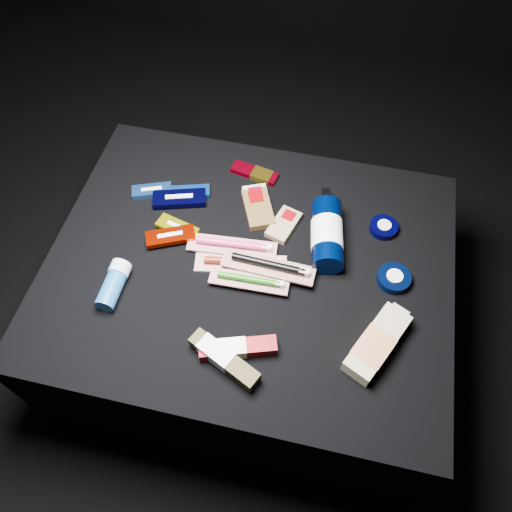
% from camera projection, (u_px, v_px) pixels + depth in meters
% --- Properties ---
extents(ground, '(3.00, 3.00, 0.00)m').
position_uv_depth(ground, '(251.00, 331.00, 1.55)').
color(ground, black).
rests_on(ground, ground).
extents(cloth_table, '(0.98, 0.78, 0.40)m').
position_uv_depth(cloth_table, '(250.00, 301.00, 1.38)').
color(cloth_table, black).
rests_on(cloth_table, ground).
extents(luna_bar_0, '(0.11, 0.07, 0.01)m').
position_uv_depth(luna_bar_0, '(152.00, 190.00, 1.33)').
color(luna_bar_0, '#1E4A99').
rests_on(luna_bar_0, cloth_table).
extents(luna_bar_1, '(0.11, 0.07, 0.01)m').
position_uv_depth(luna_bar_1, '(190.00, 192.00, 1.33)').
color(luna_bar_1, '#0A48B4').
rests_on(luna_bar_1, cloth_table).
extents(luna_bar_2, '(0.15, 0.09, 0.02)m').
position_uv_depth(luna_bar_2, '(179.00, 198.00, 1.31)').
color(luna_bar_2, black).
rests_on(luna_bar_2, cloth_table).
extents(luna_bar_3, '(0.11, 0.07, 0.01)m').
position_uv_depth(luna_bar_3, '(177.00, 228.00, 1.25)').
color(luna_bar_3, '#CEBA04').
rests_on(luna_bar_3, cloth_table).
extents(luna_bar_4, '(0.13, 0.09, 0.02)m').
position_uv_depth(luna_bar_4, '(170.00, 236.00, 1.24)').
color(luna_bar_4, '#7F1000').
rests_on(luna_bar_4, cloth_table).
extents(clif_bar_0, '(0.11, 0.14, 0.02)m').
position_uv_depth(clif_bar_0, '(258.00, 207.00, 1.29)').
color(clif_bar_0, brown).
rests_on(clif_bar_0, cloth_table).
extents(clif_bar_1, '(0.10, 0.13, 0.02)m').
position_uv_depth(clif_bar_1, '(257.00, 202.00, 1.30)').
color(clif_bar_1, beige).
rests_on(clif_bar_1, cloth_table).
extents(clif_bar_2, '(0.08, 0.11, 0.02)m').
position_uv_depth(clif_bar_2, '(285.00, 224.00, 1.27)').
color(clif_bar_2, '#928154').
rests_on(clif_bar_2, cloth_table).
extents(power_bar, '(0.13, 0.07, 0.02)m').
position_uv_depth(power_bar, '(257.00, 174.00, 1.36)').
color(power_bar, maroon).
rests_on(power_bar, cloth_table).
extents(lotion_bottle, '(0.10, 0.24, 0.08)m').
position_uv_depth(lotion_bottle, '(327.00, 234.00, 1.21)').
color(lotion_bottle, black).
rests_on(lotion_bottle, cloth_table).
extents(cream_tin_upper, '(0.07, 0.07, 0.02)m').
position_uv_depth(cream_tin_upper, '(384.00, 227.00, 1.26)').
color(cream_tin_upper, black).
rests_on(cream_tin_upper, cloth_table).
extents(cream_tin_lower, '(0.08, 0.08, 0.02)m').
position_uv_depth(cream_tin_lower, '(394.00, 278.00, 1.18)').
color(cream_tin_lower, black).
rests_on(cream_tin_lower, cloth_table).
extents(bodywash_bottle, '(0.14, 0.20, 0.04)m').
position_uv_depth(bodywash_bottle, '(376.00, 344.00, 1.08)').
color(bodywash_bottle, tan).
rests_on(bodywash_bottle, cloth_table).
extents(deodorant_stick, '(0.05, 0.12, 0.05)m').
position_uv_depth(deodorant_stick, '(114.00, 284.00, 1.15)').
color(deodorant_stick, '#19518F').
rests_on(deodorant_stick, cloth_table).
extents(toothbrush_pack_0, '(0.23, 0.09, 0.02)m').
position_uv_depth(toothbrush_pack_0, '(242.00, 263.00, 1.20)').
color(toothbrush_pack_0, silver).
rests_on(toothbrush_pack_0, cloth_table).
extents(toothbrush_pack_1, '(0.22, 0.07, 0.02)m').
position_uv_depth(toothbrush_pack_1, '(233.00, 245.00, 1.22)').
color(toothbrush_pack_1, silver).
rests_on(toothbrush_pack_1, cloth_table).
extents(toothbrush_pack_2, '(0.19, 0.05, 0.02)m').
position_uv_depth(toothbrush_pack_2, '(250.00, 280.00, 1.16)').
color(toothbrush_pack_2, beige).
rests_on(toothbrush_pack_2, cloth_table).
extents(toothbrush_pack_3, '(0.22, 0.06, 0.02)m').
position_uv_depth(toothbrush_pack_3, '(270.00, 266.00, 1.17)').
color(toothbrush_pack_3, '#AAA29E').
rests_on(toothbrush_pack_3, cloth_table).
extents(toothpaste_carton_red, '(0.17, 0.09, 0.03)m').
position_uv_depth(toothpaste_carton_red, '(235.00, 349.00, 1.08)').
color(toothpaste_carton_red, maroon).
rests_on(toothpaste_carton_red, cloth_table).
extents(toothpaste_carton_green, '(0.17, 0.11, 0.03)m').
position_uv_depth(toothpaste_carton_green, '(221.00, 357.00, 1.06)').
color(toothpaste_carton_green, '#30280E').
rests_on(toothpaste_carton_green, cloth_table).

